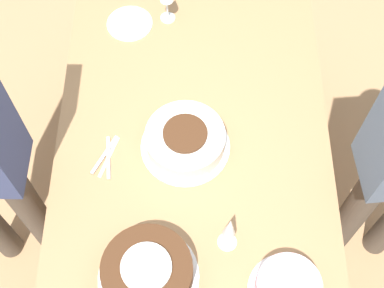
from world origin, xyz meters
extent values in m
plane|color=#A87F56|center=(0.00, 0.00, 0.00)|extent=(12.00, 12.00, 0.00)
cube|color=#9E754C|center=(0.00, 0.00, 0.76)|extent=(1.68, 1.00, 0.03)
cylinder|color=brown|center=(-0.77, -0.42, 0.37)|extent=(0.07, 0.07, 0.75)
cylinder|color=brown|center=(-0.77, 0.42, 0.37)|extent=(0.07, 0.07, 0.75)
cylinder|color=white|center=(-0.02, -0.03, 0.78)|extent=(0.32, 0.32, 0.01)
cylinder|color=silver|center=(-0.02, -0.03, 0.83)|extent=(0.28, 0.28, 0.09)
cylinder|color=#422614|center=(-0.02, -0.03, 0.88)|extent=(0.16, 0.16, 0.01)
cylinder|color=white|center=(0.46, -0.14, 0.78)|extent=(0.33, 0.33, 0.01)
cylinder|color=#422614|center=(0.46, -0.14, 0.83)|extent=(0.29, 0.29, 0.10)
cylinder|color=silver|center=(0.46, -0.14, 0.89)|extent=(0.16, 0.16, 0.01)
cylinder|color=#E5B2C6|center=(0.50, 0.29, 0.83)|extent=(0.20, 0.20, 0.08)
cylinder|color=silver|center=(0.34, 0.11, 0.78)|extent=(0.06, 0.06, 0.00)
cylinder|color=silver|center=(0.34, 0.11, 0.83)|extent=(0.01, 0.01, 0.08)
cone|color=silver|center=(0.34, 0.11, 0.93)|extent=(0.04, 0.04, 0.12)
cylinder|color=silver|center=(-0.62, -0.11, 0.78)|extent=(0.06, 0.06, 0.00)
cylinder|color=silver|center=(-0.62, -0.11, 0.83)|extent=(0.01, 0.01, 0.10)
cylinder|color=silver|center=(-0.59, -0.26, 0.78)|extent=(0.19, 0.19, 0.01)
cube|color=silver|center=(0.03, -0.30, 0.78)|extent=(0.16, 0.07, 0.00)
cube|color=silver|center=(0.03, -0.30, 0.78)|extent=(0.17, 0.03, 0.00)
cube|color=silver|center=(0.02, -0.32, 0.79)|extent=(0.16, 0.09, 0.00)
cylinder|color=#4C4238|center=(0.12, -0.65, 0.43)|extent=(0.11, 0.11, 0.86)
cylinder|color=#4C4238|center=(0.11, 0.65, 0.42)|extent=(0.11, 0.11, 0.84)
camera|label=1|loc=(0.90, 0.00, 2.49)|focal=50.00mm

